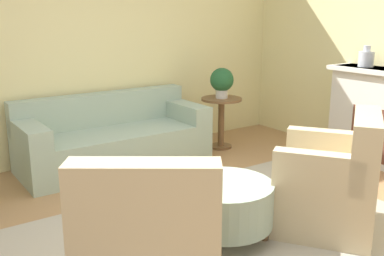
# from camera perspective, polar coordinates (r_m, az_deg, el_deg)

# --- Properties ---
(ground_plane) EXTENTS (16.00, 16.00, 0.00)m
(ground_plane) POSITION_cam_1_polar(r_m,az_deg,el_deg) (3.76, 2.97, -13.22)
(ground_plane) COLOR #AD7F51
(wall_back) EXTENTS (9.02, 0.12, 2.80)m
(wall_back) POSITION_cam_1_polar(r_m,az_deg,el_deg) (5.60, -13.38, 10.53)
(wall_back) COLOR beige
(wall_back) RESTS_ON ground_plane
(rug) EXTENTS (3.38, 2.10, 0.01)m
(rug) POSITION_cam_1_polar(r_m,az_deg,el_deg) (3.76, 2.97, -13.15)
(rug) COLOR #B2A893
(rug) RESTS_ON ground_plane
(couch) EXTENTS (2.17, 0.88, 0.81)m
(couch) POSITION_cam_1_polar(r_m,az_deg,el_deg) (5.35, -9.93, -1.45)
(couch) COLOR #9EB29E
(couch) RESTS_ON ground_plane
(armchair_left) EXTENTS (1.12, 1.10, 0.97)m
(armchair_left) POSITION_cam_1_polar(r_m,az_deg,el_deg) (2.83, -5.44, -14.44)
(armchair_left) COLOR #C6B289
(armchair_left) RESTS_ON rug
(armchair_right) EXTENTS (1.12, 1.10, 0.97)m
(armchair_right) POSITION_cam_1_polar(r_m,az_deg,el_deg) (3.88, 17.38, -6.84)
(armchair_right) COLOR #C6B289
(armchair_right) RESTS_ON rug
(ottoman_table) EXTENTS (0.77, 0.77, 0.46)m
(ottoman_table) POSITION_cam_1_polar(r_m,az_deg,el_deg) (3.58, 4.09, -9.52)
(ottoman_table) COLOR #9EB29E
(ottoman_table) RESTS_ON rug
(side_table) EXTENTS (0.53, 0.53, 0.67)m
(side_table) POSITION_cam_1_polar(r_m,az_deg,el_deg) (5.89, 3.74, 1.77)
(side_table) COLOR brown
(side_table) RESTS_ON ground_plane
(vase_mantel_near) EXTENTS (0.18, 0.18, 0.25)m
(vase_mantel_near) POSITION_cam_1_polar(r_m,az_deg,el_deg) (5.67, 21.25, 8.24)
(vase_mantel_near) COLOR silver
(vase_mantel_near) RESTS_ON fireplace
(potted_plant_on_side_table) EXTENTS (0.30, 0.30, 0.39)m
(potted_plant_on_side_table) POSITION_cam_1_polar(r_m,az_deg,el_deg) (5.81, 3.81, 5.98)
(potted_plant_on_side_table) COLOR beige
(potted_plant_on_side_table) RESTS_ON side_table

